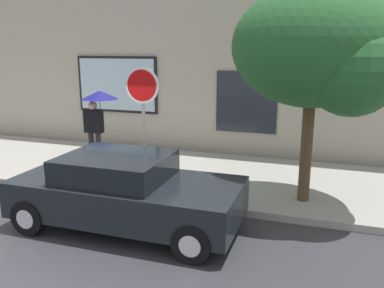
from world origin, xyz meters
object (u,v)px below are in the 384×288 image
at_px(street_tree, 321,51).
at_px(stop_sign, 143,105).
at_px(pedestrian_with_umbrella, 98,107).
at_px(parked_car, 125,192).

xyz_separation_m(street_tree, stop_sign, (-3.51, -0.48, -1.12)).
relative_size(pedestrian_with_umbrella, street_tree, 0.46).
bearing_deg(pedestrian_with_umbrella, parked_car, -51.78).
height_order(pedestrian_with_umbrella, street_tree, street_tree).
xyz_separation_m(parked_car, street_tree, (3.22, 1.94, 2.51)).
relative_size(parked_car, pedestrian_with_umbrella, 2.08).
bearing_deg(parked_car, pedestrian_with_umbrella, 128.22).
relative_size(pedestrian_with_umbrella, stop_sign, 0.74).
xyz_separation_m(parked_car, stop_sign, (-0.30, 1.46, 1.39)).
bearing_deg(parked_car, stop_sign, 101.46).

